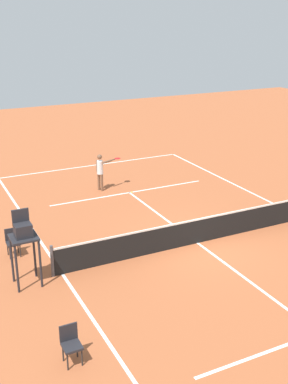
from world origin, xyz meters
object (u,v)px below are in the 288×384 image
Objects in this scene: tennis_ball at (132,192)px; courtside_chair_mid at (13,241)px; player_serving at (101,169)px; courtside_chair_near at (71,343)px; umpire_chair at (23,236)px.

courtside_chair_mid reaches higher than tennis_ball.
courtside_chair_mid is at bearing -69.66° from player_serving.
courtside_chair_near is (6.21, 9.93, 0.50)m from tennis_ball.
tennis_ball is at bearing -122.02° from courtside_chair_near.
umpire_chair is 2.54× the size of courtside_chair_near.
player_serving is 1.80m from tennis_ball.
courtside_chair_near reaches higher than tennis_ball.
courtside_chair_near is at bearing -47.74° from player_serving.
umpire_chair is 2.36m from courtside_chair_mid.
courtside_chair_near and courtside_chair_mid have the same top height.
tennis_ball is 0.03× the size of umpire_chair.
player_serving is 12.06m from courtside_chair_near.
player_serving is at bearing -41.66° from tennis_ball.
player_serving is 1.84× the size of courtside_chair_mid.
player_serving is 1.84× the size of courtside_chair_near.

